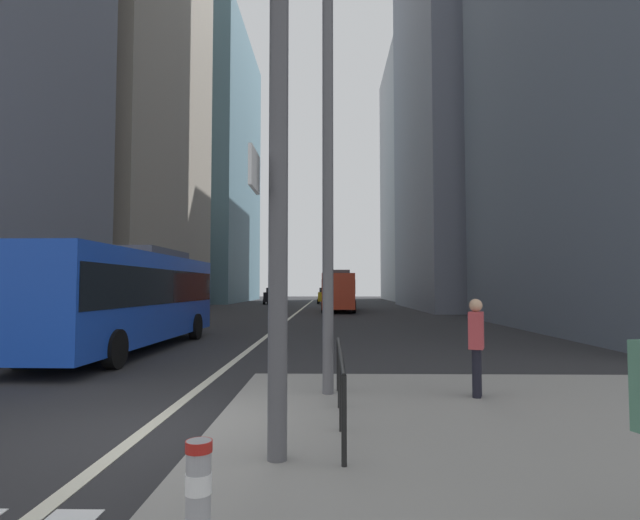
% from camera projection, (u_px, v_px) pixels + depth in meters
% --- Properties ---
extents(ground_plane, '(160.00, 160.00, 0.00)m').
position_uv_depth(ground_plane, '(281.00, 325.00, 26.97)').
color(ground_plane, '#28282B').
extents(median_island, '(9.00, 10.00, 0.15)m').
position_uv_depth(median_island, '(571.00, 455.00, 5.89)').
color(median_island, gray).
rests_on(median_island, ground).
extents(lane_centre_line, '(0.20, 80.00, 0.01)m').
position_uv_depth(lane_centre_line, '(294.00, 315.00, 36.95)').
color(lane_centre_line, beige).
rests_on(lane_centre_line, ground).
extents(office_tower_left_mid, '(11.88, 21.29, 52.00)m').
position_uv_depth(office_tower_left_mid, '(116.00, 12.00, 43.41)').
color(office_tower_left_mid, gray).
rests_on(office_tower_left_mid, ground).
extents(office_tower_left_far, '(13.56, 25.95, 38.45)m').
position_uv_depth(office_tower_left_far, '(201.00, 168.00, 71.92)').
color(office_tower_left_far, slate).
rests_on(office_tower_left_far, ground).
extents(office_tower_right_mid, '(13.23, 22.26, 57.96)m').
position_uv_depth(office_tower_right_mid, '(475.00, 15.00, 49.28)').
color(office_tower_right_mid, slate).
rests_on(office_tower_right_mid, ground).
extents(office_tower_right_far, '(10.80, 25.87, 37.65)m').
position_uv_depth(office_tower_right_far, '(424.00, 177.00, 75.93)').
color(office_tower_right_far, '#9E9EA3').
rests_on(office_tower_right_far, ground).
extents(city_bus_blue_oncoming, '(2.82, 11.13, 3.40)m').
position_uv_depth(city_bus_blue_oncoming, '(128.00, 294.00, 16.16)').
color(city_bus_blue_oncoming, blue).
rests_on(city_bus_blue_oncoming, ground).
extents(city_bus_red_receding, '(2.91, 10.84, 3.40)m').
position_uv_depth(city_bus_red_receding, '(339.00, 289.00, 42.52)').
color(city_bus_red_receding, red).
rests_on(city_bus_red_receding, ground).
extents(car_oncoming_mid, '(2.18, 4.41, 1.94)m').
position_uv_depth(car_oncoming_mid, '(274.00, 296.00, 59.70)').
color(car_oncoming_mid, black).
rests_on(car_oncoming_mid, ground).
extents(car_receding_near, '(2.10, 4.39, 1.94)m').
position_uv_depth(car_receding_near, '(326.00, 296.00, 61.14)').
color(car_receding_near, gold).
rests_on(car_receding_near, ground).
extents(car_receding_far, '(2.12, 4.24, 1.94)m').
position_uv_depth(car_receding_far, '(341.00, 296.00, 57.27)').
color(car_receding_far, silver).
rests_on(car_receding_far, ground).
extents(traffic_signal_gantry, '(6.83, 0.65, 6.00)m').
position_uv_depth(traffic_signal_gantry, '(80.00, 106.00, 5.75)').
color(traffic_signal_gantry, '#515156').
rests_on(traffic_signal_gantry, median_island).
extents(street_lamp_post, '(5.50, 0.32, 8.00)m').
position_uv_depth(street_lamp_post, '(328.00, 112.00, 9.19)').
color(street_lamp_post, '#56565B').
rests_on(street_lamp_post, median_island).
extents(bollard_left, '(0.20, 0.20, 0.80)m').
position_uv_depth(bollard_left, '(198.00, 490.00, 3.60)').
color(bollard_left, '#99999E').
rests_on(bollard_left, median_island).
extents(pedestrian_railing, '(0.06, 3.91, 0.98)m').
position_uv_depth(pedestrian_railing, '(340.00, 369.00, 7.27)').
color(pedestrian_railing, black).
rests_on(pedestrian_railing, median_island).
extents(pedestrian_walking, '(0.36, 0.44, 1.70)m').
position_uv_depth(pedestrian_walking, '(476.00, 342.00, 8.71)').
color(pedestrian_walking, black).
rests_on(pedestrian_walking, median_island).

